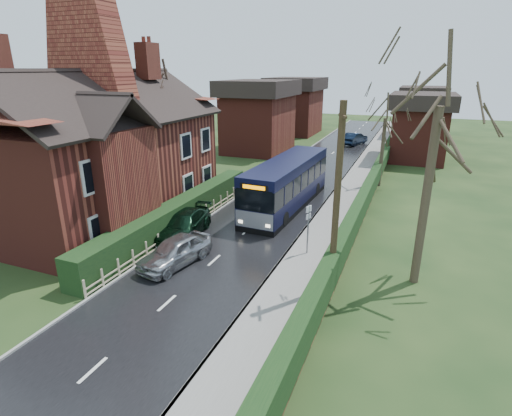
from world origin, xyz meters
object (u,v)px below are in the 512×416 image
at_px(brick_house, 101,148).
at_px(telegraph_pole, 337,202).
at_px(car_green, 183,225).
at_px(bus_stop_sign, 308,223).
at_px(bus, 287,184).
at_px(car_silver, 175,251).

relative_size(brick_house, telegraph_pole, 1.89).
distance_m(car_green, bus_stop_sign, 6.98).
xyz_separation_m(brick_house, bus, (9.53, 6.09, -2.80)).
distance_m(brick_house, bus, 11.65).
distance_m(brick_house, car_green, 6.94).
relative_size(brick_house, bus_stop_sign, 5.54).
distance_m(car_silver, car_green, 3.30).
height_order(car_silver, bus_stop_sign, bus_stop_sign).
relative_size(car_silver, telegraph_pole, 0.52).
distance_m(bus, bus_stop_sign, 7.36).
distance_m(car_silver, bus_stop_sign, 6.47).
bearing_deg(bus_stop_sign, car_green, -160.21).
xyz_separation_m(car_silver, telegraph_pole, (7.30, 0.33, 3.23)).
height_order(car_green, telegraph_pole, telegraph_pole).
bearing_deg(car_silver, bus_stop_sign, 41.45).
bearing_deg(car_green, bus, 53.46).
relative_size(brick_house, car_green, 3.06).
bearing_deg(car_silver, telegraph_pole, 13.56).
bearing_deg(bus_stop_sign, bus, 133.47).
height_order(bus, car_green, bus).
xyz_separation_m(bus, telegraph_pole, (5.00, -9.53, 2.33)).
relative_size(bus, car_silver, 2.65).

